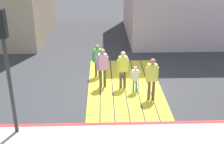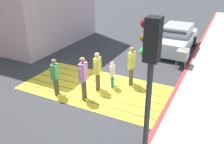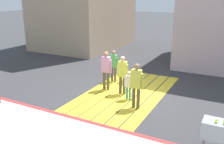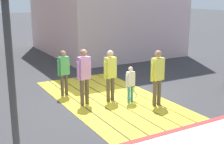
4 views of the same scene
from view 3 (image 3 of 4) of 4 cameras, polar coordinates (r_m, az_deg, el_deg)
The scene contains 9 objects.
ground_plane at distance 11.26m, azimuth 3.22°, elevation -4.82°, with size 120.00×120.00×0.00m, color #38383A.
crosswalk_stripes at distance 11.25m, azimuth 3.22°, elevation -4.79°, with size 6.40×3.25×0.01m.
curb_painted at distance 8.65m, azimuth -6.00°, elevation -11.49°, with size 0.16×40.00×0.13m, color #BC3333.
tennis_ball_cart at distance 7.49m, azimuth 23.09°, elevation -12.18°, with size 0.56×0.80×1.02m.
pedestrian_adult_lead at distance 11.28m, azimuth -1.37°, elevation 0.95°, with size 0.29×0.52×1.82m.
pedestrian_adult_trailing at distance 9.42m, azimuth 5.63°, elevation -2.48°, with size 0.25×0.52×1.80m.
pedestrian_adult_side at distance 12.44m, azimuth 0.38°, elevation 1.91°, with size 0.26×0.47×1.62m.
pedestrian_teen_behind at distance 10.80m, azimuth 2.43°, elevation -0.09°, with size 0.26×0.50×1.73m.
pedestrian_child_with_racket at distance 10.31m, azimuth 3.89°, elevation -2.85°, with size 0.28×0.38×1.23m.
Camera 3 is at (-9.53, -4.31, 4.17)m, focal length 39.74 mm.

